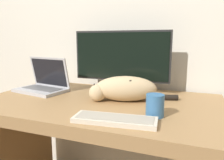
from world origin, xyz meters
The scene contains 7 objects.
wall_back centered at (0.00, 0.85, 1.30)m, with size 6.40×0.06×2.60m.
desk centered at (0.00, 0.40, 0.59)m, with size 1.35×0.79×0.76m.
monitor centered at (0.04, 0.65, 0.97)m, with size 0.65×0.20×0.40m.
laptop centered at (-0.45, 0.48, 0.80)m, with size 0.36×0.27×0.23m.
external_keyboard centered at (0.20, 0.11, 0.77)m, with size 0.36×0.15×0.02m.
cat centered at (0.14, 0.44, 0.83)m, with size 0.47×0.26×0.14m.
coffee_mug centered at (0.35, 0.24, 0.81)m, with size 0.08×0.08×0.10m.
Camera 1 is at (0.50, -0.71, 1.10)m, focal length 35.00 mm.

